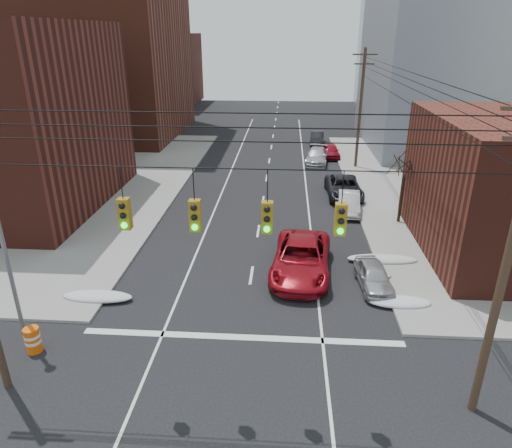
# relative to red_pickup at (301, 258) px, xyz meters

# --- Properties ---
(building_brick_tall) EXTENTS (24.00, 20.00, 30.00)m
(building_brick_tall) POSITION_rel_red_pickup_xyz_m (-26.69, 35.58, 14.08)
(building_brick_tall) COLOR maroon
(building_brick_tall) RESTS_ON ground
(building_brick_far) EXTENTS (22.00, 18.00, 12.00)m
(building_brick_far) POSITION_rel_red_pickup_xyz_m (-28.69, 61.58, 5.08)
(building_brick_far) COLOR #512018
(building_brick_far) RESTS_ON ground
(building_office) EXTENTS (22.00, 20.00, 25.00)m
(building_office) POSITION_rel_red_pickup_xyz_m (19.31, 31.58, 11.58)
(building_office) COLOR gray
(building_office) RESTS_ON ground
(building_glass) EXTENTS (20.00, 18.00, 22.00)m
(building_glass) POSITION_rel_red_pickup_xyz_m (21.31, 57.58, 10.08)
(building_glass) COLOR gray
(building_glass) RESTS_ON ground
(utility_pole_right) EXTENTS (2.20, 0.28, 11.00)m
(utility_pole_right) POSITION_rel_red_pickup_xyz_m (5.81, -9.42, 4.87)
(utility_pole_right) COLOR #473323
(utility_pole_right) RESTS_ON ground
(utility_pole_far) EXTENTS (2.20, 0.28, 11.00)m
(utility_pole_far) POSITION_rel_red_pickup_xyz_m (5.81, 21.58, 4.87)
(utility_pole_far) COLOR #473323
(utility_pole_far) RESTS_ON ground
(traffic_signals) EXTENTS (17.00, 0.42, 2.02)m
(traffic_signals) POSITION_rel_red_pickup_xyz_m (-2.60, -9.45, 6.25)
(traffic_signals) COLOR black
(traffic_signals) RESTS_ON ground
(bare_tree) EXTENTS (2.09, 2.20, 4.93)m
(bare_tree) POSITION_rel_red_pickup_xyz_m (6.89, 7.58, 1.41)
(bare_tree) COLOR black
(bare_tree) RESTS_ON ground
(snow_nw) EXTENTS (3.50, 1.08, 0.42)m
(snow_nw) POSITION_rel_red_pickup_xyz_m (-10.09, -3.42, -0.71)
(snow_nw) COLOR silver
(snow_nw) RESTS_ON ground
(snow_ne) EXTENTS (3.00, 1.08, 0.42)m
(snow_ne) POSITION_rel_red_pickup_xyz_m (4.71, -2.92, -0.71)
(snow_ne) COLOR silver
(snow_ne) RESTS_ON ground
(snow_east_far) EXTENTS (4.00, 1.08, 0.42)m
(snow_east_far) POSITION_rel_red_pickup_xyz_m (4.71, 1.58, -0.71)
(snow_east_far) COLOR silver
(snow_east_far) RESTS_ON ground
(red_pickup) EXTENTS (3.62, 6.84, 1.83)m
(red_pickup) POSITION_rel_red_pickup_xyz_m (0.00, 0.00, 0.00)
(red_pickup) COLOR maroon
(red_pickup) RESTS_ON ground
(parked_car_a) EXTENTS (1.83, 3.91, 1.30)m
(parked_car_a) POSITION_rel_red_pickup_xyz_m (3.71, -1.23, -0.27)
(parked_car_a) COLOR #B1B2B6
(parked_car_a) RESTS_ON ground
(parked_car_b) EXTENTS (1.90, 4.45, 1.43)m
(parked_car_b) POSITION_rel_red_pickup_xyz_m (3.71, 9.55, -0.20)
(parked_car_b) COLOR silver
(parked_car_b) RESTS_ON ground
(parked_car_c) EXTENTS (2.80, 5.76, 1.58)m
(parked_car_c) POSITION_rel_red_pickup_xyz_m (3.71, 12.88, -0.13)
(parked_car_c) COLOR black
(parked_car_c) RESTS_ON ground
(parked_car_d) EXTENTS (2.72, 5.37, 1.50)m
(parked_car_d) POSITION_rel_red_pickup_xyz_m (2.11, 22.83, -0.17)
(parked_car_d) COLOR #B4B4B9
(parked_car_d) RESTS_ON ground
(parked_car_e) EXTENTS (1.90, 4.16, 1.38)m
(parked_car_e) POSITION_rel_red_pickup_xyz_m (3.71, 25.42, -0.22)
(parked_car_e) COLOR maroon
(parked_car_e) RESTS_ON ground
(parked_car_f) EXTENTS (1.85, 4.50, 1.45)m
(parked_car_f) POSITION_rel_red_pickup_xyz_m (2.61, 31.43, -0.19)
(parked_car_f) COLOR black
(parked_car_f) RESTS_ON ground
(lot_car_a) EXTENTS (4.78, 2.12, 1.52)m
(lot_car_a) POSITION_rel_red_pickup_xyz_m (-17.29, 8.57, -0.00)
(lot_car_a) COLOR white
(lot_car_a) RESTS_ON sidewalk_nw
(lot_car_b) EXTENTS (5.54, 4.20, 1.40)m
(lot_car_b) POSITION_rel_red_pickup_xyz_m (-17.23, 16.08, -0.07)
(lot_car_b) COLOR #BABABF
(lot_car_b) RESTS_ON sidewalk_nw
(lot_car_c) EXTENTS (5.22, 2.34, 1.49)m
(lot_car_c) POSITION_rel_red_pickup_xyz_m (-20.05, 6.11, -0.02)
(lot_car_c) COLOR black
(lot_car_c) RESTS_ON sidewalk_nw
(lot_car_d) EXTENTS (4.43, 2.41, 1.43)m
(lot_car_d) POSITION_rel_red_pickup_xyz_m (-19.02, 11.77, -0.05)
(lot_car_d) COLOR silver
(lot_car_d) RESTS_ON sidewalk_nw
(construction_barrel) EXTENTS (0.64, 0.64, 1.12)m
(construction_barrel) POSITION_rel_red_pickup_xyz_m (-11.19, -7.41, -0.34)
(construction_barrel) COLOR #EA590C
(construction_barrel) RESTS_ON ground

